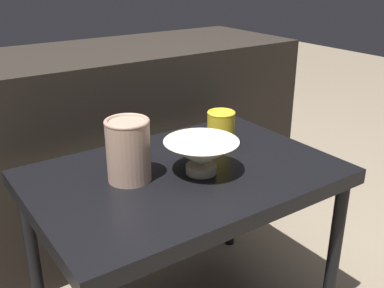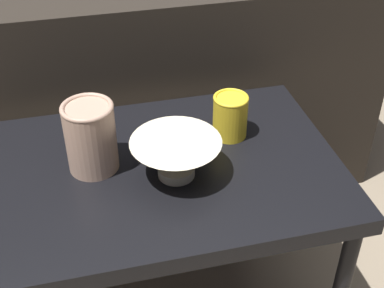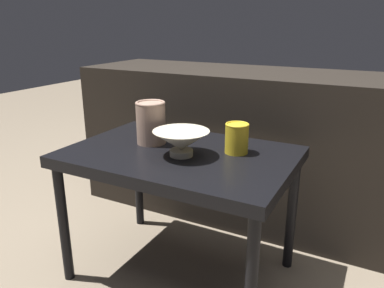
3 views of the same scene
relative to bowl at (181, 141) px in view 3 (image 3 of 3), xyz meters
The scene contains 6 objects.
ground_plane 0.55m from the bowl, 126.50° to the left, with size 8.00×8.00×0.00m, color #7F705B.
table 0.11m from the bowl, 126.50° to the left, with size 0.78×0.53×0.49m.
couch_backdrop 0.66m from the bowl, 92.41° to the left, with size 1.54×0.50×0.71m.
bowl is the anchor object (origin of this frame).
vase_textured_left 0.18m from the bowl, 157.19° to the left, with size 0.11×0.11×0.16m.
vase_colorful_right 0.19m from the bowl, 36.85° to the left, with size 0.08×0.08×0.10m.
Camera 3 is at (0.61, -1.06, 0.92)m, focal length 35.00 mm.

